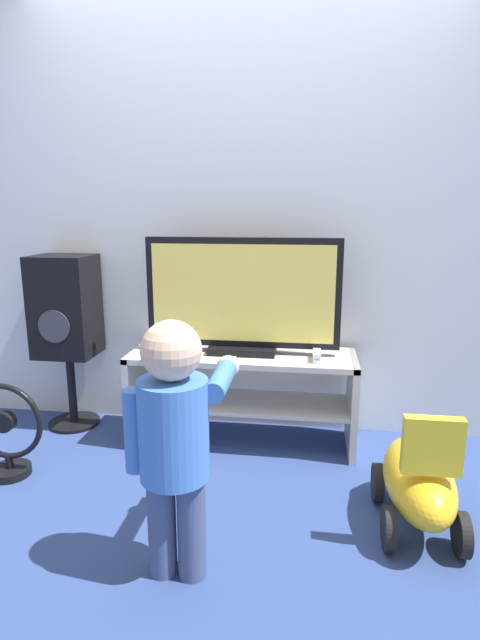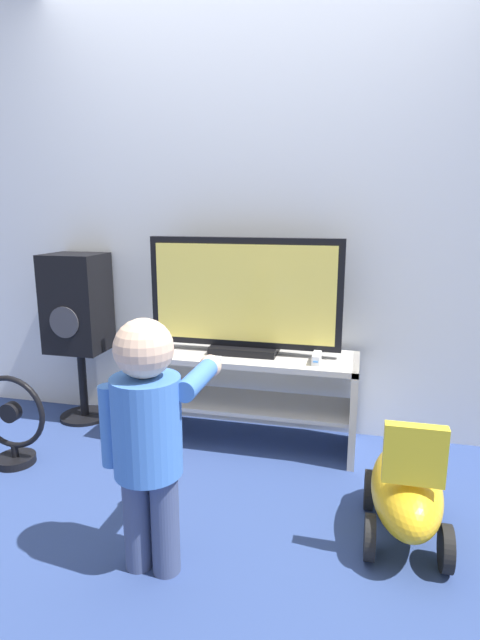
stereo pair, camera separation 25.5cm
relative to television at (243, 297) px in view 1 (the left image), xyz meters
The scene contains 10 objects.
ground_plane 0.87m from the television, 90.00° to the right, with size 16.00×16.00×0.00m, color navy.
wall_back 0.53m from the television, 90.00° to the left, with size 10.00×0.06×2.60m.
tv_stand 0.49m from the television, 90.00° to the right, with size 1.25×0.41×0.52m.
television is the anchor object (origin of this frame).
game_console 0.50m from the television, ahead, with size 0.04×0.17×0.05m.
remote_primary 0.59m from the television, 160.76° to the right, with size 0.07×0.13×0.03m.
child 1.13m from the television, 94.40° to the right, with size 0.36×0.53×0.95m.
speaker_tower 1.07m from the television, behind, with size 0.34×0.31×1.05m.
floor_fan 1.38m from the television, 153.41° to the right, with size 0.39×0.20×0.48m.
ride_on_toy 1.25m from the television, 39.96° to the right, with size 0.31×0.62×0.56m.
Camera 1 is at (0.36, -2.42, 1.31)m, focal length 28.00 mm.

